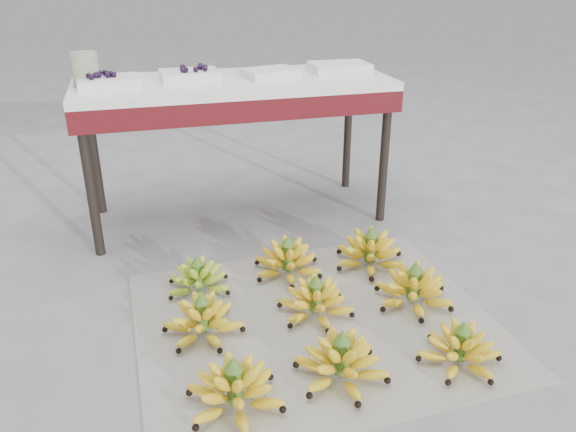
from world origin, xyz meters
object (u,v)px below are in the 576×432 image
object	(u,v)px
bunch_front_center	(341,362)
bunch_mid_right	(414,289)
vendor_table	(234,96)
newspaper_mat	(315,322)
tray_right	(270,73)
tray_far_left	(108,81)
bunch_front_left	(235,390)
bunch_mid_center	(316,301)
bunch_front_right	(460,349)
bunch_back_right	(370,252)
tray_left	(190,75)
glass_jar	(85,69)
bunch_back_center	(288,261)
bunch_back_left	(199,279)
bunch_mid_left	(203,320)
tray_far_right	(339,67)

from	to	relation	value
bunch_front_center	bunch_mid_right	xyz separation A→B (m)	(0.41, 0.32, 0.00)
bunch_front_center	vendor_table	distance (m)	1.41
newspaper_mat	tray_right	xyz separation A→B (m)	(0.09, 0.99, 0.71)
bunch_mid_right	tray_far_left	bearing A→B (deg)	143.35
newspaper_mat	tray_far_left	distance (m)	1.36
bunch_front_left	bunch_mid_center	world-z (taller)	bunch_front_left
bunch_front_right	bunch_back_right	xyz separation A→B (m)	(-0.02, 0.67, 0.01)
newspaper_mat	tray_right	world-z (taller)	tray_right
bunch_back_right	tray_left	xyz separation A→B (m)	(-0.63, 0.70, 0.65)
bunch_back_right	glass_jar	distance (m)	1.45
bunch_back_center	bunch_mid_center	bearing A→B (deg)	-106.87
bunch_back_left	bunch_mid_left	bearing A→B (deg)	-93.06
tray_left	tray_far_right	world-z (taller)	tray_left
bunch_back_left	bunch_back_center	xyz separation A→B (m)	(0.37, 0.03, 0.01)
tray_far_left	tray_far_right	world-z (taller)	tray_far_left
vendor_table	bunch_mid_left	bearing A→B (deg)	-108.01
bunch_back_left	tray_left	distance (m)	0.97
tray_far_right	bunch_mid_left	bearing A→B (deg)	-130.29
bunch_front_center	tray_right	xyz separation A→B (m)	(0.11, 1.30, 0.64)
bunch_mid_right	bunch_front_right	bearing A→B (deg)	-87.09
bunch_front_right	bunch_mid_right	size ratio (longest dim) A/B	1.01
bunch_front_left	tray_far_left	xyz separation A→B (m)	(-0.28, 1.30, 0.65)
bunch_mid_right	bunch_back_center	world-z (taller)	bunch_mid_right
tray_right	bunch_front_center	bearing A→B (deg)	-94.78
glass_jar	bunch_back_left	bearing A→B (deg)	-62.96
tray_right	vendor_table	bearing A→B (deg)	179.50
tray_far_left	glass_jar	distance (m)	0.11
bunch_back_center	vendor_table	bearing A→B (deg)	77.03
tray_left	newspaper_mat	bearing A→B (deg)	-74.99
tray_far_left	bunch_front_right	bearing A→B (deg)	-52.37
bunch_mid_center	bunch_mid_right	distance (m)	0.38
bunch_mid_left	bunch_front_center	bearing A→B (deg)	-26.12
bunch_front_right	vendor_table	size ratio (longest dim) A/B	0.23
bunch_front_center	tray_far_right	size ratio (longest dim) A/B	1.33
bunch_mid_left	bunch_back_center	distance (m)	0.51
bunch_mid_center	tray_far_left	xyz separation A→B (m)	(-0.65, 0.92, 0.65)
bunch_back_center	tray_far_right	size ratio (longest dim) A/B	1.30
vendor_table	tray_far_right	world-z (taller)	tray_far_right
bunch_mid_left	tray_far_right	bearing A→B (deg)	65.48
bunch_front_center	tray_far_right	distance (m)	1.55
newspaper_mat	bunch_front_right	bearing A→B (deg)	-42.52
bunch_front_left	tray_left	xyz separation A→B (m)	(0.08, 1.37, 0.65)
newspaper_mat	bunch_mid_right	xyz separation A→B (m)	(0.39, 0.01, 0.06)
tray_left	bunch_mid_left	bearing A→B (deg)	-96.74
bunch_front_left	bunch_mid_left	bearing A→B (deg)	74.78
bunch_front_center	bunch_mid_left	world-z (taller)	bunch_front_center
bunch_back_left	bunch_front_right	bearing A→B (deg)	-40.41
bunch_mid_center	bunch_back_right	bearing A→B (deg)	39.08
bunch_mid_right	bunch_back_right	xyz separation A→B (m)	(-0.04, 0.31, 0.00)
bunch_front_center	bunch_mid_left	distance (m)	0.51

